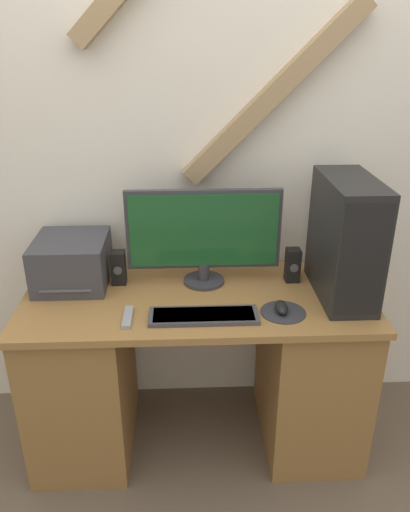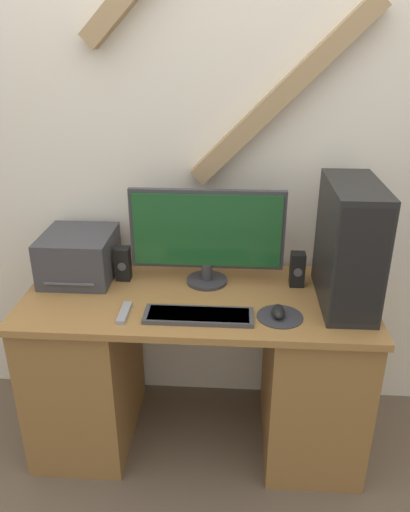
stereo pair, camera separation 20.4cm
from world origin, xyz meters
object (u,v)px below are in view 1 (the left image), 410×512
Objects in this scene: computer_tower at (345,239)px; speaker_right at (293,265)px; keyboard at (204,316)px; printer at (72,262)px; remote_control at (128,317)px; speaker_left at (119,268)px; monitor at (204,233)px; mouse at (281,307)px.

speaker_right is (-0.18, 0.13, -0.18)m from computer_tower.
keyboard is 1.28× the size of printer.
printer is 2.16× the size of remote_control.
speaker_right is (0.41, 0.31, 0.07)m from keyboard.
speaker_left is (0.20, -0.01, -0.03)m from printer.
speaker_right is 0.77m from remote_control.
keyboard is at bearing -163.49° from computer_tower.
computer_tower is 0.93m from remote_control.
speaker_left is at bearing 179.42° from speaker_right.
keyboard is 0.52m from speaker_right.
computer_tower is at bearing -13.25° from monitor.
mouse is 0.93m from printer.
computer_tower reaches higher than mouse.
computer_tower is 0.28m from speaker_right.
keyboard is 2.81× the size of speaker_right.
printer is 0.98m from speaker_right.
monitor is 0.49m from remote_control.
keyboard is (-0.01, -0.31, -0.22)m from monitor.
computer_tower reaches higher than keyboard.
computer_tower reaches higher than printer.
speaker_left is 0.98× the size of remote_control.
printer is (-1.15, 0.15, -0.15)m from computer_tower.
remote_control is at bearing -135.56° from monitor.
monitor is 0.41m from speaker_left.
speaker_right is 0.98× the size of remote_control.
printer is 0.43m from remote_control.
keyboard is 4.39× the size of mouse.
computer_tower reaches higher than monitor.
keyboard is 0.85× the size of computer_tower.
speaker_left is 0.77m from speaker_right.
speaker_left is at bearing 171.61° from computer_tower.
speaker_left is (-0.36, 0.31, 0.07)m from keyboard.
computer_tower is (0.28, 0.15, 0.23)m from mouse.
computer_tower is 3.30× the size of speaker_right.
computer_tower is (0.57, -0.14, 0.02)m from monitor.
mouse is 0.64× the size of speaker_left.
speaker_left is (-0.67, 0.29, 0.05)m from mouse.
remote_control is (0.27, -0.32, -0.10)m from printer.
monitor reaches higher than speaker_right.
speaker_left is (-0.38, 0.00, -0.16)m from monitor.
computer_tower is 1.17m from printer.
mouse is at bearing 5.19° from keyboard.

